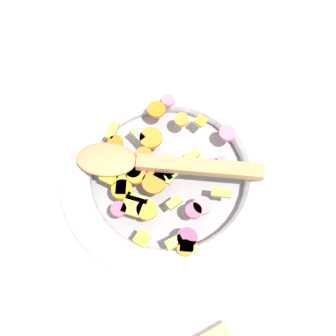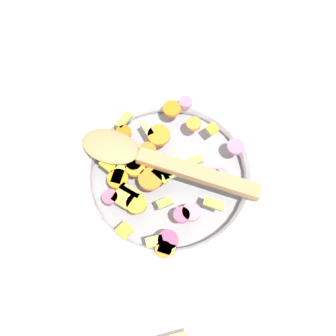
% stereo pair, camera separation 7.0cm
% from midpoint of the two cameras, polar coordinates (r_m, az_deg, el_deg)
% --- Properties ---
extents(ground_plane, '(4.00, 4.00, 0.00)m').
position_cam_midpoint_polar(ground_plane, '(0.74, -2.67, -1.90)').
color(ground_plane, silver).
extents(skillet, '(0.34, 0.34, 0.05)m').
position_cam_midpoint_polar(skillet, '(0.72, -2.75, -1.22)').
color(skillet, gray).
rests_on(skillet, ground_plane).
extents(chopped_vegetables, '(0.24, 0.25, 0.01)m').
position_cam_midpoint_polar(chopped_vegetables, '(0.69, -3.66, -1.21)').
color(chopped_vegetables, orange).
rests_on(chopped_vegetables, skillet).
extents(wooden_spoon, '(0.25, 0.19, 0.01)m').
position_cam_midpoint_polar(wooden_spoon, '(0.69, -5.33, 0.34)').
color(wooden_spoon, '#A87F51').
rests_on(wooden_spoon, chopped_vegetables).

